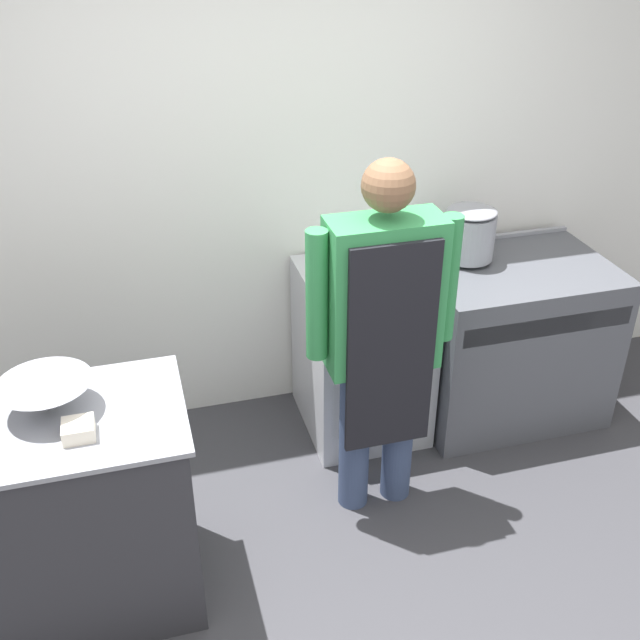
% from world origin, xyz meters
% --- Properties ---
extents(ground_plane, '(14.00, 14.00, 0.00)m').
position_xyz_m(ground_plane, '(0.00, 0.00, 0.00)').
color(ground_plane, '#38383D').
extents(wall_back, '(8.00, 0.05, 2.70)m').
position_xyz_m(wall_back, '(0.00, 1.72, 1.35)').
color(wall_back, white).
rests_on(wall_back, ground_plane).
extents(prep_counter, '(1.02, 0.62, 0.90)m').
position_xyz_m(prep_counter, '(-1.13, 0.53, 0.45)').
color(prep_counter, '#2D2D33').
rests_on(prep_counter, ground_plane).
extents(stove, '(0.98, 0.73, 0.88)m').
position_xyz_m(stove, '(1.15, 1.28, 0.43)').
color(stove, '#4C4F56').
rests_on(stove, ground_plane).
extents(fridge_unit, '(0.59, 0.66, 0.88)m').
position_xyz_m(fridge_unit, '(0.35, 1.34, 0.44)').
color(fridge_unit, silver).
rests_on(fridge_unit, ground_plane).
extents(person_cook, '(0.65, 0.24, 1.67)m').
position_xyz_m(person_cook, '(0.23, 0.76, 0.95)').
color(person_cook, '#38476B').
rests_on(person_cook, ground_plane).
extents(mixing_bowl, '(0.34, 0.34, 0.12)m').
position_xyz_m(mixing_bowl, '(-1.10, 0.59, 0.96)').
color(mixing_bowl, gray).
rests_on(mixing_bowl, prep_counter).
extents(plastic_tub, '(0.11, 0.11, 0.06)m').
position_xyz_m(plastic_tub, '(-0.99, 0.41, 0.93)').
color(plastic_tub, silver).
rests_on(plastic_tub, prep_counter).
extents(stock_pot, '(0.26, 0.26, 0.27)m').
position_xyz_m(stock_pot, '(0.93, 1.41, 1.02)').
color(stock_pot, gray).
rests_on(stock_pot, stove).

